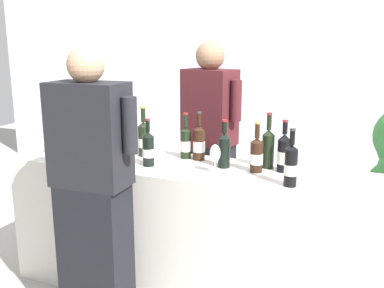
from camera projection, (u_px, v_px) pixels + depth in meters
The scene contains 17 objects.
wall_back at pixel (276, 68), 5.06m from camera, with size 8.00×0.10×2.80m, color silver.
counter at pixel (189, 231), 2.94m from camera, with size 2.48×0.60×0.91m, color beige.
wine_bottle_0 at pixel (144, 138), 3.06m from camera, with size 0.08×0.08×0.35m.
wine_bottle_1 at pixel (291, 165), 2.42m from camera, with size 0.07×0.07×0.33m.
wine_bottle_2 at pixel (111, 138), 3.04m from camera, with size 0.07×0.07×0.34m.
wine_bottle_3 at pixel (284, 153), 2.69m from camera, with size 0.08×0.08×0.33m.
wine_bottle_4 at pixel (256, 155), 2.68m from camera, with size 0.08×0.08×0.32m.
wine_bottle_5 at pixel (224, 149), 2.78m from camera, with size 0.08×0.08×0.31m.
wine_bottle_6 at pixel (96, 141), 3.02m from camera, with size 0.08×0.08×0.31m.
wine_bottle_7 at pixel (268, 147), 2.77m from camera, with size 0.08×0.08×0.36m.
wine_bottle_8 at pixel (198, 143), 2.96m from camera, with size 0.08×0.08×0.33m.
wine_bottle_9 at pixel (148, 149), 2.82m from camera, with size 0.08×0.08×0.31m.
wine_bottle_10 at pixel (186, 142), 3.00m from camera, with size 0.07×0.07×0.32m.
wine_glass at pixel (215, 154), 2.66m from camera, with size 0.07×0.07×0.18m.
ice_bucket at pixel (67, 141), 3.07m from camera, with size 0.20×0.20×0.21m.
person_server at pixel (209, 155), 3.37m from camera, with size 0.53×0.33×1.71m.
person_guest at pixel (93, 202), 2.45m from camera, with size 0.58×0.26×1.68m.
Camera 1 is at (1.06, -2.51, 1.70)m, focal length 40.66 mm.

